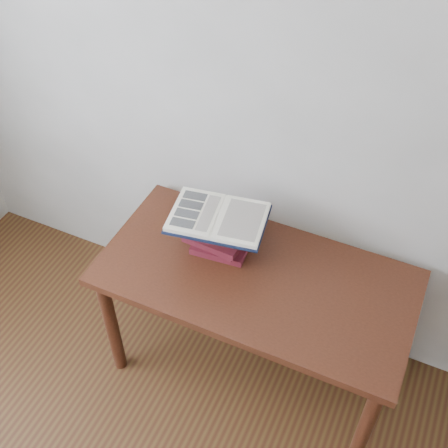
% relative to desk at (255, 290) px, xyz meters
% --- Properties ---
extents(desk, '(1.29, 0.64, 0.69)m').
position_rel_desk_xyz_m(desk, '(0.00, 0.00, 0.00)').
color(desk, '#4A2112').
rests_on(desk, ground).
extents(book_stack, '(0.26, 0.19, 0.18)m').
position_rel_desk_xyz_m(book_stack, '(-0.21, 0.08, 0.19)').
color(book_stack, maroon).
rests_on(book_stack, desk).
extents(open_book, '(0.42, 0.33, 0.03)m').
position_rel_desk_xyz_m(open_book, '(-0.20, 0.06, 0.29)').
color(open_book, black).
rests_on(open_book, book_stack).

